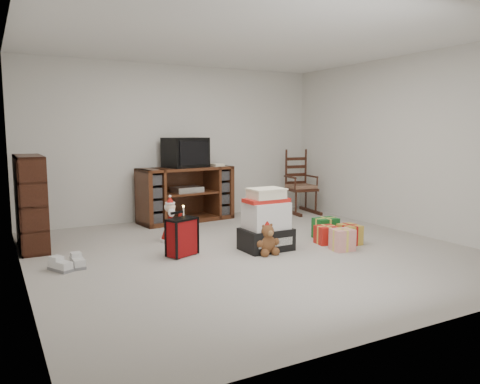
% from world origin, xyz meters
% --- Properties ---
extents(room, '(5.01, 5.01, 2.51)m').
position_xyz_m(room, '(0.00, 0.00, 1.25)').
color(room, '#B8B2A9').
rests_on(room, ground).
extents(tv_stand, '(1.57, 0.72, 0.87)m').
position_xyz_m(tv_stand, '(0.03, 2.20, 0.44)').
color(tv_stand, '#4D2516').
rests_on(tv_stand, floor).
extents(bookshelf, '(0.31, 0.94, 1.15)m').
position_xyz_m(bookshelf, '(-2.31, 1.44, 0.55)').
color(bookshelf, '#3A1B0F').
rests_on(bookshelf, floor).
extents(rocking_chair, '(0.56, 0.82, 1.16)m').
position_xyz_m(rocking_chair, '(2.10, 1.99, 0.40)').
color(rocking_chair, '#3A1B0F').
rests_on(rocking_chair, floor).
extents(gift_pile, '(0.60, 0.44, 0.74)m').
position_xyz_m(gift_pile, '(0.19, 0.00, 0.32)').
color(gift_pile, black).
rests_on(gift_pile, floor).
extents(red_suitcase, '(0.38, 0.30, 0.52)m').
position_xyz_m(red_suitcase, '(-0.82, 0.23, 0.23)').
color(red_suitcase, maroon).
rests_on(red_suitcase, floor).
extents(stocking, '(0.30, 0.17, 0.60)m').
position_xyz_m(stocking, '(0.21, 0.38, 0.30)').
color(stocking, '#0C7313').
rests_on(stocking, floor).
extents(teddy_bear, '(0.25, 0.22, 0.37)m').
position_xyz_m(teddy_bear, '(0.08, -0.17, 0.16)').
color(teddy_bear, brown).
rests_on(teddy_bear, floor).
extents(santa_figurine, '(0.27, 0.26, 0.56)m').
position_xyz_m(santa_figurine, '(0.52, 0.74, 0.22)').
color(santa_figurine, maroon).
rests_on(santa_figurine, floor).
extents(mrs_claus_figurine, '(0.29, 0.28, 0.60)m').
position_xyz_m(mrs_claus_figurine, '(-0.68, 1.00, 0.23)').
color(mrs_claus_figurine, maroon).
rests_on(mrs_claus_figurine, floor).
extents(sneaker_pair, '(0.37, 0.31, 0.10)m').
position_xyz_m(sneaker_pair, '(-2.06, 0.30, 0.05)').
color(sneaker_pair, silver).
rests_on(sneaker_pair, floor).
extents(gift_cluster, '(0.58, 0.89, 0.27)m').
position_xyz_m(gift_cluster, '(1.13, -0.16, 0.14)').
color(gift_cluster, red).
rests_on(gift_cluster, floor).
extents(crt_television, '(0.73, 0.60, 0.47)m').
position_xyz_m(crt_television, '(0.03, 2.21, 1.10)').
color(crt_television, black).
rests_on(crt_television, tv_stand).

